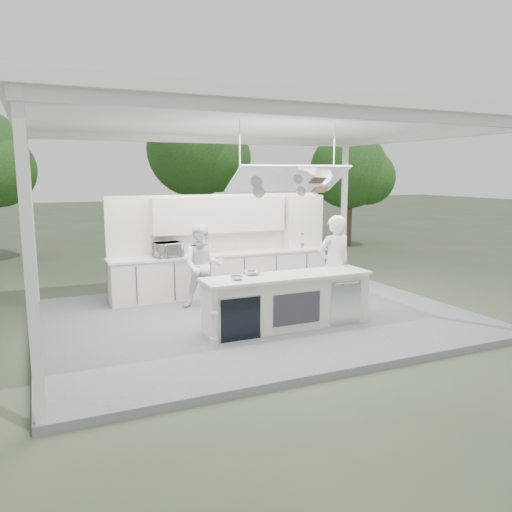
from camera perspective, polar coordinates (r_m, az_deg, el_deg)
name	(u,v)px	position (r m, az deg, el deg)	size (l,w,h in m)	color
ground	(257,321)	(9.79, 0.07, -7.42)	(90.00, 90.00, 0.00)	#455238
stage_deck	(257,318)	(9.77, 0.07, -7.08)	(8.00, 6.00, 0.12)	slate
tent	(257,125)	(9.40, 0.12, 14.75)	(8.20, 6.20, 3.86)	white
demo_island	(287,301)	(8.92, 3.52, -5.16)	(3.10, 0.79, 0.95)	beige
back_counter	(223,273)	(11.36, -3.84, -1.97)	(5.08, 0.72, 0.95)	beige
back_wall_unit	(237,229)	(11.56, -2.19, 3.14)	(5.05, 0.48, 2.25)	beige
tree_cluster	(142,161)	(18.70, -12.89, 10.56)	(19.55, 9.40, 5.85)	#4B3225
head_chef	(334,265)	(9.83, 8.92, -0.97)	(0.70, 0.46, 1.93)	white
sous_chef	(203,266)	(10.18, -6.10, -1.16)	(0.83, 0.65, 1.71)	white
toaster_oven	(168,250)	(10.79, -10.04, 0.70)	(0.57, 0.39, 0.32)	silver
bowl_large	(252,273)	(8.80, -0.41, -1.93)	(0.28, 0.28, 0.07)	silver
bowl_small	(237,278)	(8.39, -2.20, -2.51)	(0.21, 0.21, 0.07)	#B3B6BA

